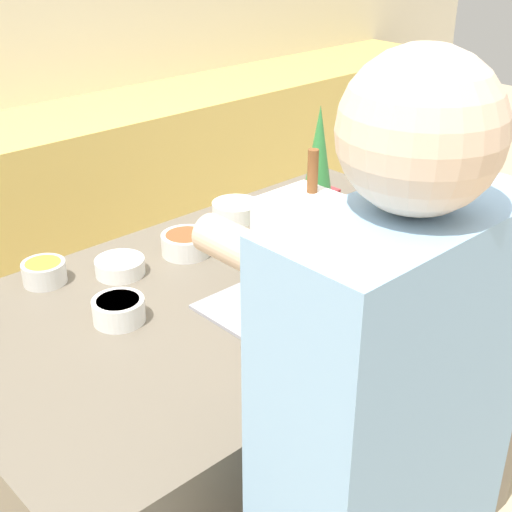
# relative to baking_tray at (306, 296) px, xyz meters

# --- Properties ---
(kitchen_island) EXTENTS (1.47, 0.85, 0.93)m
(kitchen_island) POSITION_rel_baking_tray_xyz_m (-0.04, 0.15, -0.47)
(kitchen_island) COLOR #6B6051
(kitchen_island) RESTS_ON ground_plane
(baking_tray) EXTENTS (0.46, 0.29, 0.01)m
(baking_tray) POSITION_rel_baking_tray_xyz_m (0.00, 0.00, 0.00)
(baking_tray) COLOR #9E9EA8
(baking_tray) RESTS_ON kitchen_island
(gingerbread_house) EXTENTS (0.17, 0.19, 0.33)m
(gingerbread_house) POSITION_rel_baking_tray_xyz_m (0.00, 0.00, 0.13)
(gingerbread_house) COLOR brown
(gingerbread_house) RESTS_ON baking_tray
(decorative_tree) EXTENTS (0.12, 0.12, 0.37)m
(decorative_tree) POSITION_rel_baking_tray_xyz_m (0.26, 0.21, 0.18)
(decorative_tree) COLOR #33843D
(decorative_tree) RESTS_ON kitchen_island
(candy_bowl_beside_tree) EXTENTS (0.12, 0.12, 0.04)m
(candy_bowl_beside_tree) POSITION_rel_baking_tray_xyz_m (-0.25, 0.39, 0.02)
(candy_bowl_beside_tree) COLOR white
(candy_bowl_beside_tree) RESTS_ON kitchen_island
(candy_bowl_far_left) EXTENTS (0.14, 0.14, 0.05)m
(candy_bowl_far_left) POSITION_rel_baking_tray_xyz_m (0.18, 0.46, 0.02)
(candy_bowl_far_left) COLOR white
(candy_bowl_far_left) RESTS_ON kitchen_island
(candy_bowl_behind_tray) EXTENTS (0.11, 0.11, 0.05)m
(candy_bowl_behind_tray) POSITION_rel_baking_tray_xyz_m (-0.37, 0.21, 0.03)
(candy_bowl_behind_tray) COLOR white
(candy_bowl_behind_tray) RESTS_ON kitchen_island
(candy_bowl_front_corner) EXTENTS (0.13, 0.13, 0.05)m
(candy_bowl_front_corner) POSITION_rel_baking_tray_xyz_m (0.56, 0.14, 0.03)
(candy_bowl_front_corner) COLOR white
(candy_bowl_front_corner) RESTS_ON kitchen_island
(candy_bowl_near_tray_left) EXTENTS (0.10, 0.10, 0.05)m
(candy_bowl_near_tray_left) POSITION_rel_baking_tray_xyz_m (-0.41, 0.48, 0.03)
(candy_bowl_near_tray_left) COLOR silver
(candy_bowl_near_tray_left) RESTS_ON kitchen_island
(candy_bowl_center_rear) EXTENTS (0.13, 0.13, 0.05)m
(candy_bowl_center_rear) POSITION_rel_baking_tray_xyz_m (-0.06, 0.37, 0.03)
(candy_bowl_center_rear) COLOR white
(candy_bowl_center_rear) RESTS_ON kitchen_island
(cookbook) EXTENTS (0.23, 0.14, 0.02)m
(cookbook) POSITION_rel_baking_tray_xyz_m (0.43, 0.43, 0.01)
(cookbook) COLOR #B23338
(cookbook) RESTS_ON kitchen_island
(mug) EXTENTS (0.09, 0.09, 0.10)m
(mug) POSITION_rel_baking_tray_xyz_m (0.62, 0.28, 0.05)
(mug) COLOR #2D2D33
(mug) RESTS_ON kitchen_island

